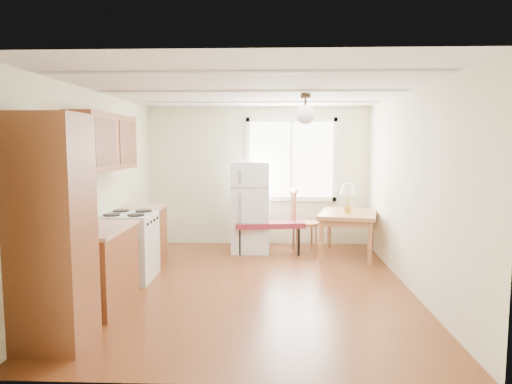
{
  "coord_description": "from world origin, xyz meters",
  "views": [
    {
      "loc": [
        0.27,
        -5.79,
        1.83
      ],
      "look_at": [
        0.03,
        0.65,
        1.15
      ],
      "focal_mm": 32.0,
      "sensor_mm": 36.0,
      "label": 1
    }
  ],
  "objects_px": {
    "bench": "(269,225)",
    "chair": "(299,216)",
    "dining_table": "(348,218)",
    "refrigerator": "(251,207)"
  },
  "relations": [
    {
      "from": "bench",
      "to": "chair",
      "type": "height_order",
      "value": "chair"
    },
    {
      "from": "dining_table",
      "to": "refrigerator",
      "type": "bearing_deg",
      "value": -176.65
    },
    {
      "from": "dining_table",
      "to": "chair",
      "type": "relative_size",
      "value": 1.25
    },
    {
      "from": "refrigerator",
      "to": "chair",
      "type": "distance_m",
      "value": 0.83
    },
    {
      "from": "refrigerator",
      "to": "chair",
      "type": "bearing_deg",
      "value": 0.77
    },
    {
      "from": "refrigerator",
      "to": "bench",
      "type": "relative_size",
      "value": 1.27
    },
    {
      "from": "refrigerator",
      "to": "chair",
      "type": "height_order",
      "value": "refrigerator"
    },
    {
      "from": "bench",
      "to": "dining_table",
      "type": "distance_m",
      "value": 1.3
    },
    {
      "from": "refrigerator",
      "to": "bench",
      "type": "bearing_deg",
      "value": -22.37
    },
    {
      "from": "refrigerator",
      "to": "dining_table",
      "type": "relative_size",
      "value": 1.15
    }
  ]
}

